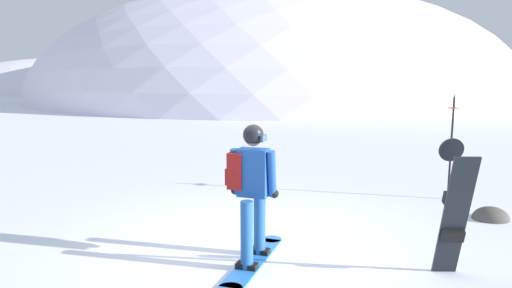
{
  "coord_description": "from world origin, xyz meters",
  "views": [
    {
      "loc": [
        0.14,
        -5.94,
        2.36
      ],
      "look_at": [
        0.01,
        2.53,
        1.0
      ],
      "focal_mm": 32.81,
      "sensor_mm": 36.0,
      "label": 1
    }
  ],
  "objects_px": {
    "snowboarder_main": "(251,190)",
    "spare_snowboard": "(454,210)",
    "rock_dark": "(491,219)",
    "piste_marker_near": "(452,140)"
  },
  "relations": [
    {
      "from": "snowboarder_main",
      "to": "piste_marker_near",
      "type": "height_order",
      "value": "piste_marker_near"
    },
    {
      "from": "spare_snowboard",
      "to": "rock_dark",
      "type": "xyz_separation_m",
      "value": [
        1.49,
        2.15,
        -0.81
      ]
    },
    {
      "from": "piste_marker_near",
      "to": "rock_dark",
      "type": "distance_m",
      "value": 1.62
    },
    {
      "from": "snowboarder_main",
      "to": "rock_dark",
      "type": "height_order",
      "value": "snowboarder_main"
    },
    {
      "from": "snowboarder_main",
      "to": "piste_marker_near",
      "type": "relative_size",
      "value": 0.91
    },
    {
      "from": "spare_snowboard",
      "to": "snowboarder_main",
      "type": "bearing_deg",
      "value": 169.45
    },
    {
      "from": "snowboarder_main",
      "to": "rock_dark",
      "type": "distance_m",
      "value": 4.24
    },
    {
      "from": "spare_snowboard",
      "to": "piste_marker_near",
      "type": "distance_m",
      "value": 3.56
    },
    {
      "from": "snowboarder_main",
      "to": "rock_dark",
      "type": "bearing_deg",
      "value": 24.6
    },
    {
      "from": "snowboarder_main",
      "to": "spare_snowboard",
      "type": "xyz_separation_m",
      "value": [
        2.28,
        -0.42,
        -0.11
      ]
    }
  ]
}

